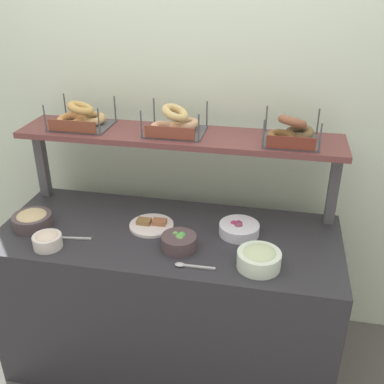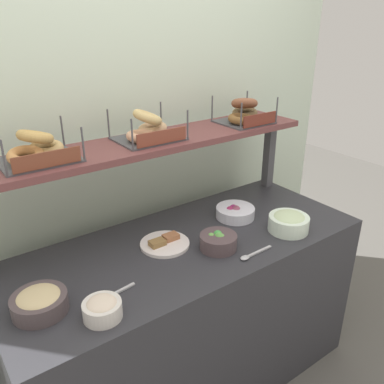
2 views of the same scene
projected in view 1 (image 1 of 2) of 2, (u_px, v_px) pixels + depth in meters
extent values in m
plane|color=#595651|center=(171.00, 356.00, 2.65)|extent=(8.00, 8.00, 0.00)
cube|color=silver|center=(190.00, 131.00, 2.58)|extent=(2.91, 0.06, 2.40)
cube|color=#2D2D33|center=(169.00, 299.00, 2.45)|extent=(1.71, 0.70, 0.85)
cube|color=#4C4C51|center=(42.00, 163.00, 2.55)|extent=(0.05, 0.05, 0.40)
cube|color=#4C4C51|center=(333.00, 188.00, 2.26)|extent=(0.05, 0.05, 0.40)
cube|color=brown|center=(179.00, 136.00, 2.31)|extent=(1.67, 0.32, 0.03)
cylinder|color=#524144|center=(179.00, 242.00, 2.13)|extent=(0.17, 0.17, 0.07)
sphere|color=#4AA94C|center=(182.00, 236.00, 2.13)|extent=(0.04, 0.04, 0.04)
sphere|color=#6AAB4C|center=(175.00, 235.00, 2.14)|extent=(0.03, 0.03, 0.03)
sphere|color=#68A94F|center=(180.00, 239.00, 2.11)|extent=(0.04, 0.04, 0.04)
sphere|color=#60A54A|center=(179.00, 238.00, 2.11)|extent=(0.04, 0.04, 0.04)
cylinder|color=white|center=(259.00, 260.00, 1.99)|extent=(0.19, 0.19, 0.08)
ellipsoid|color=beige|center=(259.00, 254.00, 1.98)|extent=(0.15, 0.15, 0.05)
cylinder|color=white|center=(239.00, 229.00, 2.24)|extent=(0.20, 0.20, 0.06)
sphere|color=#A22C59|center=(234.00, 224.00, 2.25)|extent=(0.04, 0.04, 0.04)
sphere|color=#8D1F5C|center=(239.00, 225.00, 2.24)|extent=(0.04, 0.04, 0.04)
sphere|color=#884157|center=(238.00, 227.00, 2.23)|extent=(0.05, 0.05, 0.05)
cylinder|color=silver|center=(48.00, 241.00, 2.14)|extent=(0.14, 0.14, 0.06)
ellipsoid|color=beige|center=(47.00, 237.00, 2.12)|extent=(0.11, 0.11, 0.04)
cylinder|color=#4F4345|center=(33.00, 221.00, 2.30)|extent=(0.20, 0.20, 0.07)
ellipsoid|color=#D0B784|center=(32.00, 216.00, 2.29)|extent=(0.15, 0.15, 0.05)
cylinder|color=white|center=(152.00, 225.00, 2.31)|extent=(0.23, 0.23, 0.01)
cube|color=olive|center=(144.00, 221.00, 2.31)|extent=(0.07, 0.05, 0.02)
cube|color=#A2643F|center=(159.00, 222.00, 2.30)|extent=(0.07, 0.05, 0.02)
cube|color=#B7B7BC|center=(200.00, 267.00, 2.00)|extent=(0.14, 0.01, 0.01)
ellipsoid|color=#B7B7BC|center=(180.00, 264.00, 2.01)|extent=(0.04, 0.03, 0.01)
cube|color=#B7B7BC|center=(77.00, 238.00, 2.21)|extent=(0.14, 0.03, 0.01)
ellipsoid|color=#B7B7BC|center=(59.00, 237.00, 2.21)|extent=(0.04, 0.03, 0.01)
cube|color=#4C4C51|center=(82.00, 126.00, 2.40)|extent=(0.30, 0.24, 0.01)
cylinder|color=#4C4C51|center=(45.00, 119.00, 2.30)|extent=(0.01, 0.01, 0.14)
cylinder|color=#4C4C51|center=(99.00, 122.00, 2.24)|extent=(0.01, 0.01, 0.14)
cylinder|color=#4C4C51|center=(65.00, 106.00, 2.50)|extent=(0.01, 0.01, 0.14)
cylinder|color=#4C4C51|center=(115.00, 109.00, 2.44)|extent=(0.01, 0.01, 0.14)
cube|color=brown|center=(72.00, 126.00, 2.28)|extent=(0.26, 0.01, 0.06)
torus|color=tan|center=(70.00, 120.00, 2.37)|extent=(0.15, 0.15, 0.06)
torus|color=tan|center=(93.00, 119.00, 2.41)|extent=(0.17, 0.17, 0.05)
torus|color=tan|center=(80.00, 108.00, 2.36)|extent=(0.18, 0.18, 0.08)
cube|color=#4C4C51|center=(175.00, 132.00, 2.31)|extent=(0.30, 0.24, 0.01)
cylinder|color=#4C4C51|center=(141.00, 125.00, 2.21)|extent=(0.01, 0.01, 0.14)
cylinder|color=#4C4C51|center=(199.00, 129.00, 2.16)|extent=(0.01, 0.01, 0.14)
cylinder|color=#4C4C51|center=(154.00, 111.00, 2.41)|extent=(0.01, 0.01, 0.14)
cylinder|color=#4C4C51|center=(207.00, 114.00, 2.36)|extent=(0.01, 0.01, 0.14)
cube|color=brown|center=(170.00, 133.00, 2.19)|extent=(0.25, 0.01, 0.06)
torus|color=#DFA47E|center=(164.00, 128.00, 2.28)|extent=(0.18, 0.18, 0.05)
torus|color=tan|center=(185.00, 124.00, 2.32)|extent=(0.16, 0.15, 0.06)
torus|color=#D7B672|center=(175.00, 113.00, 2.27)|extent=(0.17, 0.17, 0.09)
cube|color=#4C4C51|center=(290.00, 141.00, 2.19)|extent=(0.26, 0.24, 0.01)
cylinder|color=#4C4C51|center=(263.00, 135.00, 2.08)|extent=(0.01, 0.01, 0.14)
cylinder|color=#4C4C51|center=(320.00, 138.00, 2.04)|extent=(0.01, 0.01, 0.14)
cylinder|color=#4C4C51|center=(266.00, 119.00, 2.28)|extent=(0.01, 0.01, 0.14)
cylinder|color=#4C4C51|center=(318.00, 123.00, 2.24)|extent=(0.01, 0.01, 0.14)
cube|color=maroon|center=(291.00, 143.00, 2.07)|extent=(0.22, 0.01, 0.06)
torus|color=brown|center=(281.00, 137.00, 2.16)|extent=(0.20, 0.20, 0.05)
torus|color=brown|center=(299.00, 133.00, 2.20)|extent=(0.20, 0.20, 0.06)
torus|color=brown|center=(292.00, 122.00, 2.14)|extent=(0.20, 0.20, 0.09)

